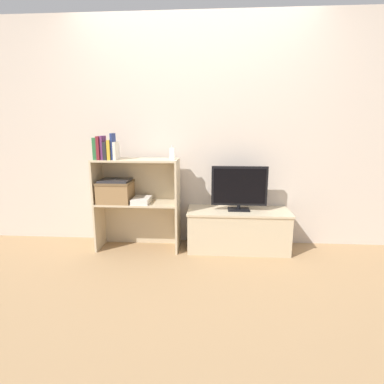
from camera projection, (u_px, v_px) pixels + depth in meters
ground_plane at (191, 255)px, 3.03m from camera, size 16.00×16.00×0.00m
wall_back at (194, 134)px, 3.20m from camera, size 10.00×0.05×2.40m
tv_stand at (238, 230)px, 3.15m from camera, size 1.05×0.42×0.43m
tv at (239, 187)px, 3.05m from camera, size 0.57×0.14×0.46m
bookshelf_lower_tier at (140, 218)px, 3.22m from camera, size 0.86×0.32×0.51m
bookshelf_upper_tier at (138, 174)px, 3.12m from camera, size 0.86×0.32×0.45m
book_forest at (96, 149)px, 2.97m from camera, size 0.04×0.12×0.21m
book_maroon at (100, 148)px, 2.96m from camera, size 0.03×0.15×0.23m
book_plum at (103, 148)px, 2.96m from camera, size 0.02×0.13×0.23m
book_charcoal at (107, 151)px, 2.96m from camera, size 0.04×0.15×0.18m
book_mustard at (111, 150)px, 2.96m from camera, size 0.03×0.15×0.19m
book_navy at (113, 146)px, 2.95m from camera, size 0.02×0.13×0.26m
book_ivory at (116, 151)px, 2.96m from camera, size 0.03×0.14×0.17m
baby_monitor at (172, 154)px, 2.99m from camera, size 0.05×0.04×0.14m
storage_basket_left at (116, 191)px, 3.09m from camera, size 0.34×0.29×0.22m
laptop at (115, 180)px, 3.07m from camera, size 0.30×0.25×0.02m
magazine_stack at (142, 200)px, 3.08m from camera, size 0.18×0.24×0.05m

